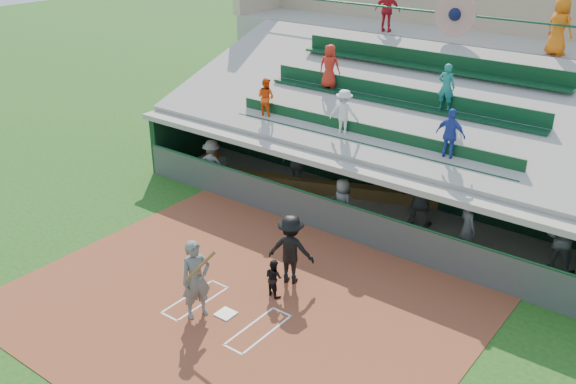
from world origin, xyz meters
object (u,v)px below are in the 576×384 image
Objects in this scene: water_cooler at (212,153)px; batter_at_plate at (196,279)px; catcher at (274,278)px; home_plate at (226,314)px; white_table at (213,167)px.

batter_at_plate is at bearing -49.25° from water_cooler.
catcher is at bearing 62.72° from batter_at_plate.
catcher is (0.40, 1.38, 0.49)m from home_plate.
water_cooler reaches higher than catcher.
batter_at_plate is at bearing 73.60° from catcher.
home_plate is 1.19m from batter_at_plate.
catcher is 8.02m from white_table.
batter_at_plate reaches higher than catcher.
water_cooler is at bearing -24.87° from catcher.
water_cooler is at bearing 135.16° from home_plate.
water_cooler is (-6.47, 4.66, 0.40)m from catcher.
home_plate is 0.43× the size of catcher.
white_table reaches higher than home_plate.
white_table is (-6.50, 4.69, -0.15)m from catcher.
white_table is at bearing 135.12° from home_plate.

